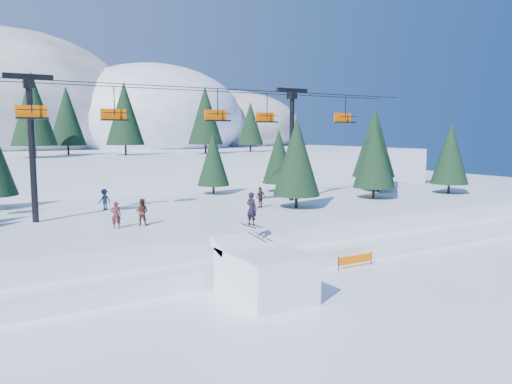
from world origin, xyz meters
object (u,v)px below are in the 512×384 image
jump_kicker (264,272)px  banner_far (340,249)px  banner_near (355,260)px  chairlift (176,126)px

jump_kicker → banner_far: jump_kicker is taller
jump_kicker → banner_near: size_ratio=1.94×
banner_near → banner_far: (0.98, 2.68, 0.00)m
chairlift → jump_kicker: bearing=-95.6°
chairlift → banner_near: (6.73, -13.90, -8.78)m
jump_kicker → banner_near: jump_kicker is taller
jump_kicker → banner_far: 10.42m
chairlift → banner_near: bearing=-64.2°
jump_kicker → banner_near: 8.57m
banner_near → banner_far: same height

